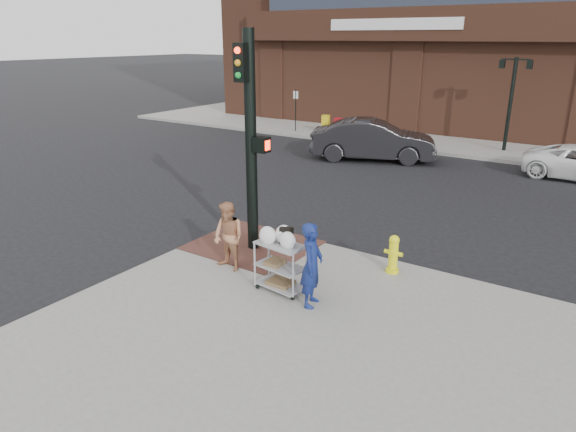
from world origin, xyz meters
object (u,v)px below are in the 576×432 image
Objects in this scene: sedan_dark at (373,140)px; fire_hydrant at (393,254)px; woman_blue at (312,265)px; lamp_post at (512,94)px; traffic_signal_pole at (251,138)px; utility_cart at (280,262)px; pedestrian_tan at (229,237)px.

sedan_dark is 6.04× the size of fire_hydrant.
lamp_post is at bearing -14.64° from woman_blue.
woman_blue is (2.59, -1.57, -1.86)m from traffic_signal_pole.
fire_hydrant is at bearing -86.74° from lamp_post.
sedan_dark is at bearing 106.72° from utility_cart.
woman_blue is 0.32× the size of sedan_dark.
pedestrian_tan is 0.30× the size of sedan_dark.
traffic_signal_pole is 3.69× the size of utility_cart.
fire_hydrant is at bearing 52.86° from utility_cart.
woman_blue is (0.11, -16.80, -1.65)m from lamp_post.
woman_blue is at bearing -10.51° from utility_cart.
pedestrian_tan is at bearing -76.94° from traffic_signal_pole.
sedan_dark is (-4.47, 12.34, -0.12)m from woman_blue.
utility_cart is at bearing 64.48° from woman_blue.
traffic_signal_pole is 0.97× the size of sedan_dark.
sedan_dark is (-1.89, 10.76, -1.98)m from traffic_signal_pole.
woman_blue is 0.85m from utility_cart.
lamp_post is at bearing 87.58° from utility_cart.
sedan_dark reaches higher than utility_cart.
woman_blue reaches higher than pedestrian_tan.
utility_cart is (-0.81, 0.15, -0.21)m from woman_blue.
utility_cart is (1.77, -1.42, -2.07)m from traffic_signal_pole.
fire_hydrant is (0.83, -14.62, -2.03)m from lamp_post.
pedestrian_tan reaches higher than utility_cart.
woman_blue is 13.13m from sedan_dark.
woman_blue reaches higher than utility_cart.
lamp_post is 2.95× the size of utility_cart.
traffic_signal_pole is at bearing -169.62° from fire_hydrant.
sedan_dark is at bearing -134.36° from lamp_post.
traffic_signal_pole reaches higher than pedestrian_tan.
pedestrian_tan is (-2.19, -16.45, -1.71)m from lamp_post.
fire_hydrant is (5.20, -10.16, -0.26)m from sedan_dark.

